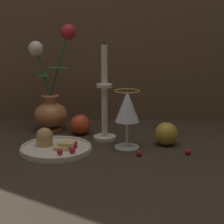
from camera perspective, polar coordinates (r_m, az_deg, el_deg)
ground_plane at (r=1.13m, az=-1.25°, el=-5.10°), size 2.40×2.40×0.00m
vase at (r=1.28m, az=-9.25°, el=1.55°), size 0.16×0.11×0.36m
plate_with_pastries at (r=1.09m, az=-8.77°, el=-5.14°), size 0.21×0.21×0.06m
wine_glass at (r=1.08m, az=2.33°, el=0.49°), size 0.07×0.07×0.17m
candlestick at (r=1.16m, az=-0.94°, el=1.17°), size 0.07×0.07×0.31m
apple_beside_vase at (r=1.14m, az=8.25°, el=-3.29°), size 0.07×0.07×0.08m
apple_near_glass at (r=1.24m, az=-4.87°, el=-1.90°), size 0.07×0.07×0.08m
berry_near_plate at (r=1.07m, az=11.52°, el=-5.94°), size 0.02×0.02×0.02m
berry_front_center at (r=1.04m, az=4.15°, el=-6.29°), size 0.02×0.02×0.02m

